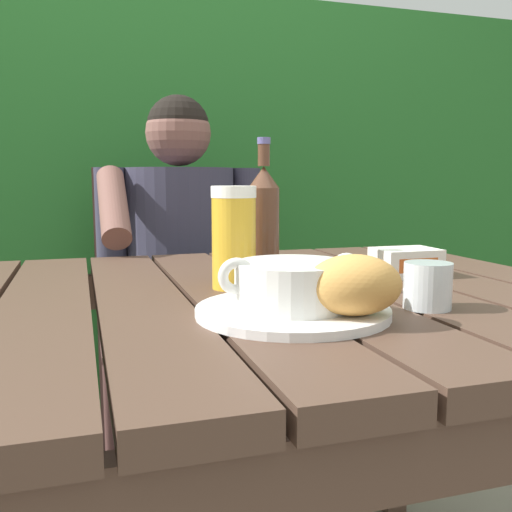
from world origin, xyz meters
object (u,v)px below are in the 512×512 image
object	(u,v)px
water_glass_small	(428,286)
beer_glass	(234,237)
chair_near_diner	(174,322)
butter_tub	(406,262)
soup_bowl	(293,283)
serving_plate	(292,311)
person_eating	(182,265)
bread_roll	(354,285)
beer_bottle	(264,221)
table_knife	(344,289)

from	to	relation	value
water_glass_small	beer_glass	bearing A→B (deg)	134.46
chair_near_diner	butter_tub	bearing A→B (deg)	-70.39
soup_bowl	serving_plate	bearing A→B (deg)	-75.96
person_eating	beer_glass	bearing A→B (deg)	-92.57
bread_roll	beer_bottle	size ratio (longest dim) A/B	0.54
person_eating	soup_bowl	bearing A→B (deg)	-90.36
bread_roll	beer_bottle	xyz separation A→B (m)	(-0.01, 0.35, 0.06)
chair_near_diner	water_glass_small	bearing A→B (deg)	-80.37
beer_glass	table_knife	xyz separation A→B (m)	(0.17, -0.09, -0.08)
serving_plate	water_glass_small	world-z (taller)	water_glass_small
soup_bowl	water_glass_small	distance (m)	0.20
beer_glass	butter_tub	xyz separation A→B (m)	(0.35, 0.02, -0.06)
water_glass_small	butter_tub	bearing A→B (deg)	64.12
soup_bowl	beer_glass	size ratio (longest dim) A/B	1.20
chair_near_diner	butter_tub	size ratio (longest dim) A/B	8.46
soup_bowl	bread_roll	world-z (taller)	bread_roll
chair_near_diner	beer_glass	bearing A→B (deg)	-92.19
person_eating	beer_bottle	distance (m)	0.65
bread_roll	water_glass_small	bearing A→B (deg)	18.62
serving_plate	bread_roll	size ratio (longest dim) A/B	1.91
soup_bowl	table_knife	size ratio (longest dim) A/B	1.40
soup_bowl	butter_tub	distance (m)	0.40
person_eating	table_knife	bearing A→B (deg)	-80.33
water_glass_small	table_knife	xyz separation A→B (m)	(-0.06, 0.15, -0.03)
serving_plate	soup_bowl	world-z (taller)	soup_bowl
chair_near_diner	beer_bottle	bearing A→B (deg)	-87.03
table_knife	beer_bottle	bearing A→B (deg)	119.03
bread_roll	beer_glass	size ratio (longest dim) A/B	0.80
serving_plate	soup_bowl	size ratio (longest dim) A/B	1.28
soup_bowl	beer_glass	bearing A→B (deg)	96.95
soup_bowl	water_glass_small	xyz separation A→B (m)	(0.20, -0.02, -0.01)
bread_roll	beer_bottle	bearing A→B (deg)	91.01
beer_bottle	water_glass_small	xyz separation A→B (m)	(0.15, -0.30, -0.08)
soup_bowl	person_eating	bearing A→B (deg)	89.64
person_eating	table_knife	size ratio (longest dim) A/B	8.00
beer_glass	butter_tub	world-z (taller)	beer_glass
soup_bowl	water_glass_small	size ratio (longest dim) A/B	3.05
soup_bowl	beer_bottle	distance (m)	0.30
person_eating	beer_bottle	world-z (taller)	person_eating
table_knife	water_glass_small	bearing A→B (deg)	-67.30
water_glass_small	bread_roll	bearing A→B (deg)	-161.38
beer_glass	butter_tub	bearing A→B (deg)	3.33
chair_near_diner	table_knife	bearing A→B (deg)	-82.43
serving_plate	water_glass_small	xyz separation A→B (m)	(0.20, -0.02, 0.03)
butter_tub	beer_bottle	bearing A→B (deg)	168.84
chair_near_diner	beer_glass	world-z (taller)	chair_near_diner
serving_plate	bread_roll	world-z (taller)	bread_roll
soup_bowl	bread_roll	xyz separation A→B (m)	(0.06, -0.07, 0.01)
serving_plate	water_glass_small	bearing A→B (deg)	-5.49
serving_plate	beer_glass	size ratio (longest dim) A/B	1.53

